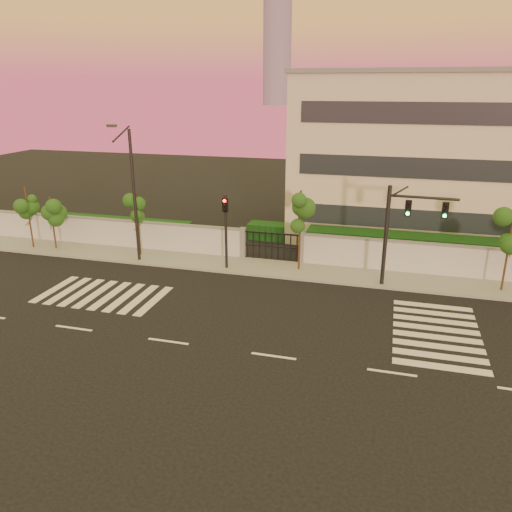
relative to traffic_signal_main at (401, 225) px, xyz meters
name	(u,v)px	position (x,y,z in m)	size (l,w,h in m)	color
ground	(274,356)	(-5.01, -9.48, -3.78)	(120.00, 120.00, 0.00)	black
sidewalk	(312,272)	(-5.01, 1.02, -3.71)	(60.00, 3.00, 0.15)	gray
perimeter_wall	(318,250)	(-4.91, 2.52, -2.71)	(60.00, 0.36, 2.20)	#B4B6BB
hedge_row	(339,243)	(-3.85, 5.26, -2.96)	(41.00, 4.25, 1.80)	#103610
institutional_building	(458,156)	(3.99, 12.51, 2.37)	(24.40, 12.40, 12.25)	beige
road_markings	(261,315)	(-6.59, -5.72, -3.77)	(57.00, 7.62, 0.02)	silver
street_tree_a	(27,204)	(-25.18, 0.59, -0.44)	(1.41, 1.13, 4.54)	#382314
street_tree_b	(52,211)	(-23.44, 0.81, -0.91)	(1.47, 1.17, 3.89)	#382314
street_tree_c	(137,210)	(-16.97, 1.18, -0.50)	(1.41, 1.12, 4.45)	#382314
street_tree_d	(301,213)	(-5.90, 1.19, 0.04)	(1.63, 1.30, 5.19)	#382314
street_tree_e	(512,231)	(5.88, 0.88, -0.12)	(1.50, 1.20, 4.97)	#382314
traffic_signal_main	(401,225)	(0.00, 0.00, 0.00)	(3.78, 0.43, 5.98)	black
traffic_signal_secondary	(226,223)	(-10.42, 0.21, -0.67)	(0.38, 0.36, 4.90)	black
streetlight_west	(132,190)	(-16.54, -0.05, 1.12)	(0.54, 2.18, 9.06)	black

